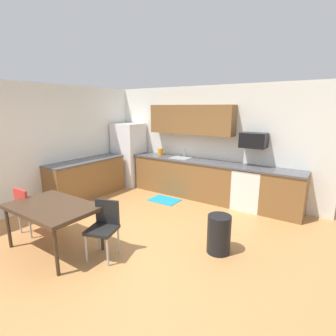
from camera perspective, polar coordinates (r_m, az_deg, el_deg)
ground_plane at (r=4.81m, az=-6.90°, el=-13.98°), size 12.00×12.00×0.00m
wall_back at (r=6.56m, az=8.15°, el=5.71°), size 5.80×0.10×2.70m
wall_left at (r=6.42m, az=-25.49°, el=4.39°), size 0.10×5.80×2.70m
cabinet_run_back at (r=6.62m, az=3.51°, el=-2.07°), size 2.72×0.60×0.90m
cabinet_run_back_right at (r=5.84m, az=24.08°, el=-5.35°), size 0.83×0.60×0.90m
cabinet_run_left at (r=6.75m, az=-17.39°, el=-2.36°), size 0.60×2.00×0.90m
countertop_back at (r=6.33m, az=6.62°, el=1.53°), size 4.80×0.64×0.04m
countertop_left at (r=6.64m, az=-17.67°, el=1.55°), size 0.64×2.00×0.04m
upper_cabinets_back at (r=6.46m, az=5.01°, el=10.58°), size 2.20×0.34×0.70m
refrigerator at (r=7.51m, az=-8.59°, el=2.97°), size 0.76×0.70×1.75m
oven_range at (r=5.98m, az=17.33°, el=-4.28°), size 0.60×0.60×0.91m
microwave at (r=5.86m, az=18.32°, el=5.80°), size 0.54×0.36×0.32m
sink_basin at (r=6.57m, az=2.77°, el=1.69°), size 0.48×0.40×0.14m
sink_faucet at (r=6.69m, az=3.59°, el=3.28°), size 0.02×0.02×0.24m
dining_table at (r=4.40m, az=-24.06°, el=-8.20°), size 1.40×0.90×0.73m
chair_near_table at (r=4.03m, az=-13.87°, el=-11.95°), size 0.50×0.50×0.85m
chair_far_side at (r=5.17m, az=-28.32°, el=-7.50°), size 0.40×0.40×0.85m
trash_bin at (r=4.17m, az=11.13°, el=-14.07°), size 0.36×0.36×0.60m
floor_mat at (r=6.31m, az=-0.78°, el=-7.05°), size 0.70×0.50×0.01m
kettle at (r=6.95m, az=-1.68°, el=3.50°), size 0.14×0.14×0.20m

